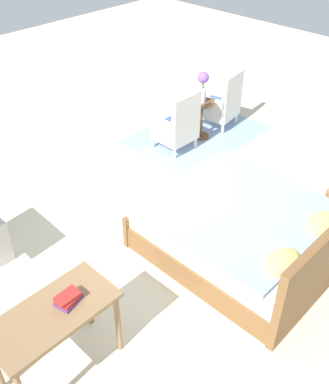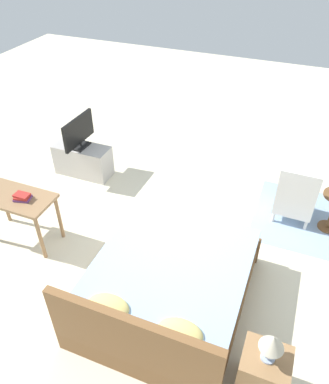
% 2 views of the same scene
% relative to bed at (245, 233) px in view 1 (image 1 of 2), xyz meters
% --- Properties ---
extents(ground_plane, '(16.00, 16.00, 0.00)m').
position_rel_bed_xyz_m(ground_plane, '(0.21, -1.07, -0.30)').
color(ground_plane, beige).
extents(floor_rug, '(2.10, 1.50, 0.01)m').
position_rel_bed_xyz_m(floor_rug, '(-1.69, -2.14, -0.29)').
color(floor_rug, '#8EA8C6').
rests_on(floor_rug, ground_plane).
extents(bed, '(1.72, 2.02, 0.96)m').
position_rel_bed_xyz_m(bed, '(0.00, 0.00, 0.00)').
color(bed, brown).
rests_on(bed, ground_plane).
extents(armchair_by_window_left, '(0.62, 0.62, 0.92)m').
position_rel_bed_xyz_m(armchair_by_window_left, '(-2.23, -2.08, 0.08)').
color(armchair_by_window_left, white).
rests_on(armchair_by_window_left, floor_rug).
extents(armchair_by_window_right, '(0.55, 0.55, 0.92)m').
position_rel_bed_xyz_m(armchair_by_window_right, '(-1.16, -2.08, 0.08)').
color(armchair_by_window_right, white).
rests_on(armchair_by_window_right, floor_rug).
extents(side_table, '(0.40, 0.40, 0.60)m').
position_rel_bed_xyz_m(side_table, '(-1.69, -2.06, 0.08)').
color(side_table, brown).
rests_on(side_table, ground_plane).
extents(flower_vase, '(0.17, 0.17, 0.48)m').
position_rel_bed_xyz_m(flower_vase, '(-1.69, -2.06, 0.60)').
color(flower_vase, silver).
rests_on(flower_vase, side_table).
extents(vanity_desk, '(1.04, 0.52, 0.75)m').
position_rel_bed_xyz_m(vanity_desk, '(2.25, -0.27, 0.34)').
color(vanity_desk, '#8E6B47').
rests_on(vanity_desk, ground_plane).
extents(book_stack, '(0.23, 0.19, 0.08)m').
position_rel_bed_xyz_m(book_stack, '(2.10, -0.26, 0.49)').
color(book_stack, '#66387A').
rests_on(book_stack, vanity_desk).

